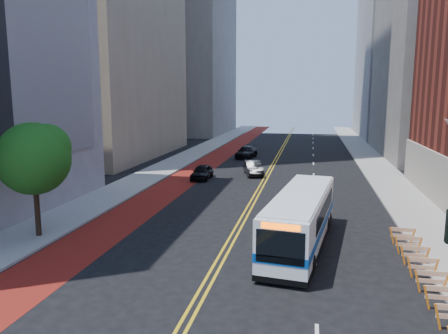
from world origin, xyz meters
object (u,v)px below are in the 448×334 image
transit_bus (301,218)px  car_b (253,168)px  street_tree (35,156)px  car_c (246,152)px  car_a (202,172)px

transit_bus → car_b: size_ratio=2.56×
street_tree → transit_bus: 15.65m
transit_bus → car_c: transit_bus is taller
car_b → car_c: size_ratio=0.85×
car_b → car_c: 12.72m
street_tree → car_b: street_tree is taller
car_b → car_c: bearing=85.6°
street_tree → car_c: size_ratio=1.26×
street_tree → car_a: 20.65m
transit_bus → car_a: 20.81m
car_a → car_b: car_b is taller
car_a → car_c: bearing=82.4°
transit_bus → car_c: bearing=111.0°
car_a → car_c: (2.20, 15.70, 0.05)m
street_tree → car_b: size_ratio=1.48×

